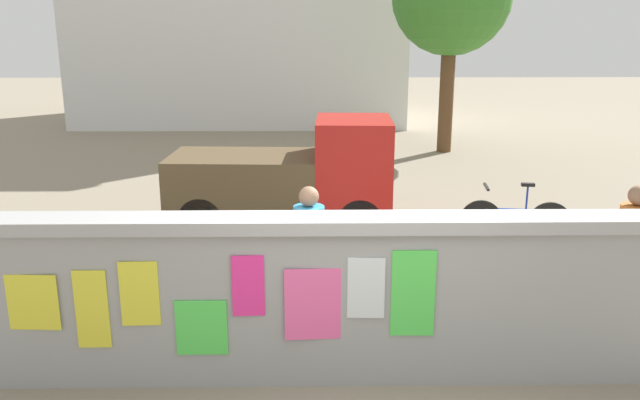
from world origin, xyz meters
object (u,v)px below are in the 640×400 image
at_px(motorcycle, 155,271).
at_px(person_bystander, 309,243).
at_px(bicycle_far, 442,267).
at_px(person_walking, 633,241).
at_px(auto_rickshaw_truck, 293,176).
at_px(bicycle_near, 515,220).

height_order(motorcycle, person_bystander, person_bystander).
relative_size(bicycle_far, person_walking, 1.03).
bearing_deg(person_walking, bicycle_far, 156.03).
relative_size(person_walking, person_bystander, 1.00).
bearing_deg(motorcycle, person_walking, -5.60).
bearing_deg(person_walking, motorcycle, 174.40).
height_order(auto_rickshaw_truck, bicycle_far, auto_rickshaw_truck).
distance_m(bicycle_far, person_walking, 2.19).
height_order(motorcycle, bicycle_far, bicycle_far).
distance_m(bicycle_near, person_bystander, 4.36).
bearing_deg(auto_rickshaw_truck, bicycle_near, -12.12).
bearing_deg(bicycle_near, person_bystander, -138.09).
height_order(bicycle_near, person_walking, person_walking).
distance_m(auto_rickshaw_truck, bicycle_near, 3.61).
bearing_deg(bicycle_far, bicycle_near, 52.73).
bearing_deg(person_walking, auto_rickshaw_truck, 136.66).
bearing_deg(person_bystander, motorcycle, 164.09).
bearing_deg(bicycle_near, bicycle_far, -127.27).
relative_size(auto_rickshaw_truck, person_bystander, 2.26).
xyz_separation_m(person_walking, person_bystander, (-3.58, 0.01, 0.00)).
bearing_deg(bicycle_far, person_walking, -23.97).
bearing_deg(motorcycle, auto_rickshaw_truck, 63.18).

